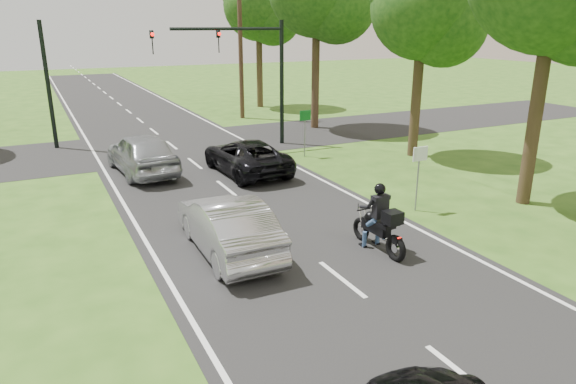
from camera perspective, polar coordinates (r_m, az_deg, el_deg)
The scene contains 14 objects.
ground at distance 12.39m, azimuth 5.99°, elevation -9.64°, with size 140.00×140.00×0.00m, color #2D5317.
road at distance 20.92m, azimuth -8.75°, elevation 1.90°, with size 8.00×100.00×0.01m, color black.
cross_road at distance 26.54m, azimuth -12.80°, elevation 5.08°, with size 60.00×7.00×0.01m, color black.
motorcycle_rider at distance 13.73m, azimuth 10.20°, elevation -3.61°, with size 0.62×2.19×1.88m.
dark_suv at distance 20.92m, azimuth -4.69°, elevation 3.99°, with size 2.26×4.89×1.36m, color black.
silver_sedan at distance 13.52m, azimuth -6.73°, elevation -3.69°, with size 1.58×4.54×1.49m, color #B3B2B7.
silver_suv at distance 21.56m, azimuth -15.95°, elevation 4.20°, with size 1.97×4.90×1.67m, color #9DA0A5.
traffic_signal at distance 25.06m, azimuth -4.66°, elevation 14.28°, with size 6.38×0.44×6.00m.
signal_pole_far at distance 27.35m, azimuth -25.09°, elevation 10.61°, with size 0.20×0.20×6.00m, color black.
utility_pole_far at distance 33.52m, azimuth -5.33°, elevation 16.80°, with size 1.60×0.28×10.00m.
sign_white at distance 16.74m, azimuth 14.39°, elevation 3.13°, with size 0.55×0.07×2.12m.
sign_green at distance 23.31m, azimuth 1.91°, elevation 7.77°, with size 0.55×0.07×2.12m.
tree_row_c at distance 23.93m, azimuth 15.56°, elevation 18.58°, with size 4.80×4.65×8.76m.
tree_row_e at distance 38.27m, azimuth -2.75°, elevation 19.61°, with size 5.28×5.12×9.61m.
Camera 1 is at (-6.01, -9.21, 5.72)m, focal length 32.00 mm.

